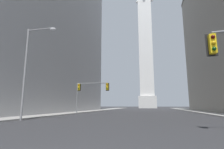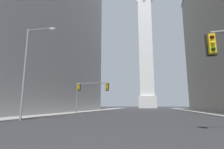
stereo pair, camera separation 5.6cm
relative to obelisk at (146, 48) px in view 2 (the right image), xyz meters
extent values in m
cube|color=gray|center=(-12.67, -56.79, -31.81)|extent=(5.00, 106.48, 0.15)
cube|color=gray|center=(12.67, -56.79, -31.81)|extent=(5.00, 106.48, 0.15)
cube|color=#9E9EA0|center=(-24.28, -63.14, -12.65)|extent=(22.23, 47.09, 38.47)
cube|color=silver|center=(0.00, 0.00, -28.89)|extent=(8.74, 8.74, 5.99)
cube|color=white|center=(0.00, 0.00, 0.61)|extent=(6.99, 6.99, 53.02)
cube|color=yellow|center=(5.62, -81.20, -27.12)|extent=(0.35, 0.35, 1.10)
cube|color=black|center=(5.62, -81.02, -27.12)|extent=(0.58, 0.04, 1.32)
sphere|color=#410907|center=(5.61, -81.39, -26.78)|extent=(0.22, 0.22, 0.22)
sphere|color=yellow|center=(5.61, -81.39, -27.12)|extent=(0.22, 0.22, 0.22)
sphere|color=#073410|center=(5.61, -81.39, -27.46)|extent=(0.22, 0.22, 0.22)
cylinder|color=slate|center=(-10.43, -63.21, -29.27)|extent=(0.18, 0.18, 5.24)
cylinder|color=#262626|center=(-10.43, -63.21, -31.84)|extent=(0.40, 0.40, 0.10)
cube|color=yellow|center=(-10.14, -63.21, -27.35)|extent=(0.36, 0.36, 1.10)
cube|color=black|center=(-10.15, -63.03, -27.35)|extent=(0.58, 0.06, 1.32)
sphere|color=#410907|center=(-10.13, -63.40, -27.01)|extent=(0.22, 0.22, 0.22)
sphere|color=yellow|center=(-10.13, -63.40, -27.35)|extent=(0.22, 0.22, 0.22)
sphere|color=#073410|center=(-10.13, -63.40, -27.69)|extent=(0.22, 0.22, 0.22)
cylinder|color=slate|center=(-7.73, -63.21, -26.75)|extent=(5.39, 0.14, 0.14)
sphere|color=slate|center=(-10.43, -63.21, -26.75)|extent=(0.18, 0.18, 0.18)
cube|color=yellow|center=(-5.04, -63.21, -27.42)|extent=(0.36, 0.36, 1.10)
cube|color=black|center=(-5.05, -63.03, -27.42)|extent=(0.58, 0.06, 1.32)
sphere|color=#410907|center=(-5.03, -63.40, -27.08)|extent=(0.22, 0.22, 0.22)
sphere|color=yellow|center=(-5.03, -63.40, -27.42)|extent=(0.22, 0.22, 0.22)
sphere|color=#073410|center=(-5.03, -63.40, -27.76)|extent=(0.22, 0.22, 0.22)
cylinder|color=gray|center=(-9.93, -76.88, -27.32)|extent=(0.20, 0.20, 9.14)
cylinder|color=gray|center=(-8.53, -76.88, -22.89)|extent=(2.81, 0.12, 0.12)
sphere|color=gray|center=(-9.93, -76.88, -22.89)|extent=(0.20, 0.20, 0.20)
ellipsoid|color=silver|center=(-7.12, -76.88, -23.01)|extent=(0.64, 0.36, 0.26)
camera|label=1|loc=(2.23, -91.46, -30.48)|focal=28.00mm
camera|label=2|loc=(2.29, -91.44, -30.48)|focal=28.00mm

